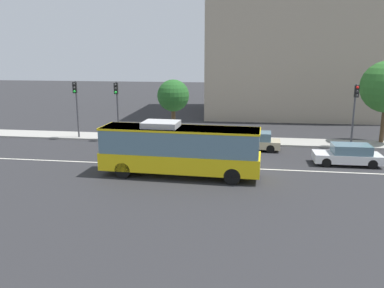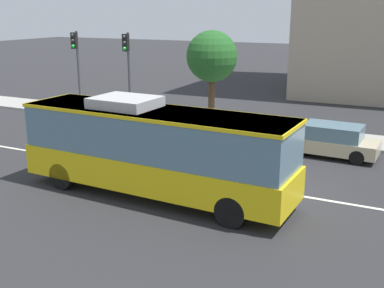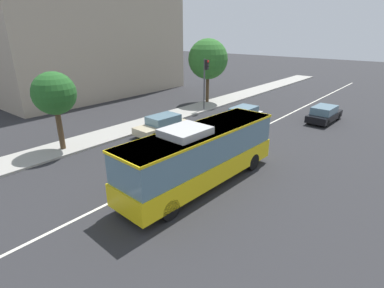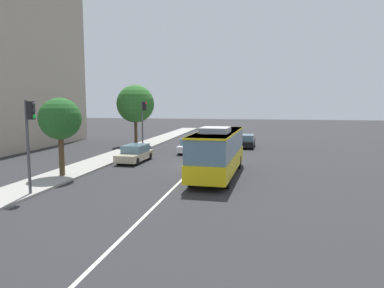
% 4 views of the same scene
% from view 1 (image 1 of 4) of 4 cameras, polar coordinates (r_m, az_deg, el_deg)
% --- Properties ---
extents(ground_plane, '(160.00, 160.00, 0.00)m').
position_cam_1_polar(ground_plane, '(26.79, 6.71, -3.53)').
color(ground_plane, '#28282B').
extents(sidewalk_kerb, '(80.00, 2.91, 0.14)m').
position_cam_1_polar(sidewalk_kerb, '(34.89, 7.13, 0.48)').
color(sidewalk_kerb, '#9E9B93').
rests_on(sidewalk_kerb, ground_plane).
extents(lane_centre_line, '(76.00, 0.16, 0.01)m').
position_cam_1_polar(lane_centre_line, '(26.78, 6.71, -3.51)').
color(lane_centre_line, silver).
rests_on(lane_centre_line, ground_plane).
extents(transit_bus, '(10.10, 2.91, 3.46)m').
position_cam_1_polar(transit_bus, '(24.57, -1.83, -0.59)').
color(transit_bus, yellow).
rests_on(transit_bus, ground_plane).
extents(sedan_white, '(4.50, 1.82, 1.46)m').
position_cam_1_polar(sedan_white, '(29.33, 21.76, -1.46)').
color(sedan_white, white).
rests_on(sedan_white, ground_plane).
extents(sedan_beige, '(4.57, 1.99, 1.46)m').
position_cam_1_polar(sedan_beige, '(31.91, 8.82, 0.45)').
color(sedan_beige, '#C6B793').
rests_on(sedan_beige, ground_plane).
extents(traffic_light_near_corner, '(0.33, 0.62, 5.20)m').
position_cam_1_polar(traffic_light_near_corner, '(34.33, 22.61, 5.30)').
color(traffic_light_near_corner, '#47474C').
rests_on(traffic_light_near_corner, ground_plane).
extents(traffic_light_mid_block, '(0.34, 0.62, 5.20)m').
position_cam_1_polar(traffic_light_mid_block, '(34.93, -10.87, 6.18)').
color(traffic_light_mid_block, '#47474C').
rests_on(traffic_light_mid_block, ground_plane).
extents(traffic_light_far_corner, '(0.34, 0.62, 5.20)m').
position_cam_1_polar(traffic_light_far_corner, '(36.59, -16.50, 6.18)').
color(traffic_light_far_corner, '#47474C').
rests_on(traffic_light_far_corner, ground_plane).
extents(street_tree_kerbside_centre, '(2.80, 2.80, 5.39)m').
position_cam_1_polar(street_tree_kerbside_centre, '(34.67, -2.74, 6.99)').
color(street_tree_kerbside_centre, '#4C3823').
rests_on(street_tree_kerbside_centre, ground_plane).
extents(office_block_background, '(23.47, 16.36, 20.40)m').
position_cam_1_polar(office_block_background, '(52.65, 15.79, 15.41)').
color(office_block_background, tan).
rests_on(office_block_background, ground_plane).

